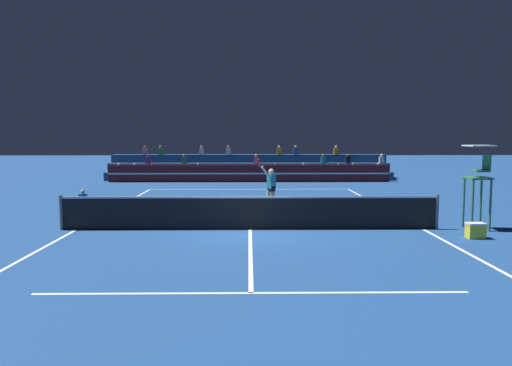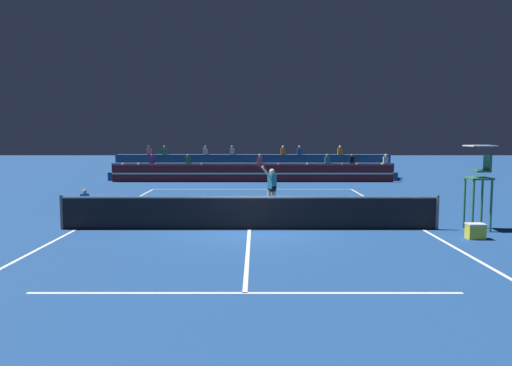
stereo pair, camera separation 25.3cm
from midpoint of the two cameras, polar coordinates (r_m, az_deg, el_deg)
ground_plane at (r=15.88m, az=-1.14°, el=-5.33°), size 120.00×120.00×0.00m
court_lines at (r=15.88m, az=-1.14°, el=-5.32°), size 11.10×23.90×0.01m
tennis_net at (r=15.79m, az=-1.14°, el=-3.39°), size 12.00×0.10×1.10m
sponsor_banner_wall at (r=31.98m, az=-0.99°, el=1.10°), size 18.00×0.26×1.10m
bleacher_stand at (r=34.50m, az=-0.98°, el=1.58°), size 19.13×2.85×2.28m
umpire_chair at (r=17.21m, az=23.77°, el=0.81°), size 0.76×0.84×2.67m
ball_kid_courtside at (r=20.91m, az=-19.48°, el=-2.12°), size 0.30×0.36×0.84m
tennis_player at (r=19.05m, az=1.31°, el=-0.56°), size 0.87×1.21×2.21m
tennis_ball at (r=22.74m, az=8.97°, el=-2.04°), size 0.07×0.07×0.07m
equipment_cooler at (r=15.79m, az=23.38°, el=-5.00°), size 0.50×0.38×0.45m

